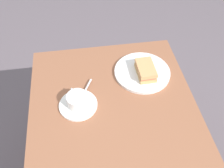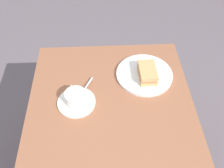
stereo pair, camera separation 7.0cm
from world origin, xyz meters
TOP-DOWN VIEW (x-y plane):
  - sandwich_plate at (0.44, -0.16)m, footprint 0.26×0.26m
  - sandwich_front at (0.42, -0.17)m, footprint 0.12×0.08m
  - coffee_saucer at (0.29, 0.14)m, footprint 0.16×0.16m
  - coffee_cup at (0.29, 0.14)m, footprint 0.11×0.09m
  - spoon at (0.36, 0.11)m, footprint 0.09×0.06m

SIDE VIEW (x-z plane):
  - coffee_saucer at x=0.29m, z-range 0.71..0.72m
  - sandwich_plate at x=0.44m, z-range 0.71..0.72m
  - spoon at x=0.36m, z-range 0.72..0.72m
  - sandwich_front at x=0.42m, z-range 0.72..0.77m
  - coffee_cup at x=0.29m, z-range 0.72..0.77m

